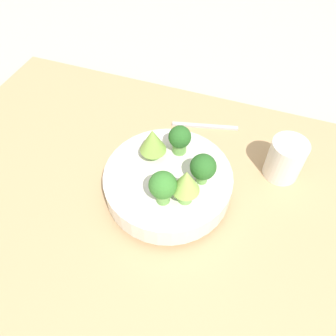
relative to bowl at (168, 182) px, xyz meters
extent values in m
plane|color=#ADA89E|center=(-0.02, 0.03, -0.07)|extent=(6.00, 6.00, 0.00)
cube|color=tan|center=(-0.02, 0.03, -0.05)|extent=(1.18, 0.74, 0.03)
cylinder|color=silver|center=(0.00, 0.00, -0.03)|extent=(0.12, 0.12, 0.01)
cylinder|color=silver|center=(0.00, 0.00, 0.00)|extent=(0.26, 0.26, 0.05)
cylinder|color=#6BA34C|center=(-0.07, -0.01, 0.04)|extent=(0.02, 0.02, 0.03)
sphere|color=#286023|center=(-0.07, -0.01, 0.07)|extent=(0.05, 0.05, 0.05)
cylinder|color=#6BA34C|center=(-0.01, 0.06, 0.04)|extent=(0.03, 0.03, 0.03)
sphere|color=#387A2D|center=(-0.01, 0.06, 0.07)|extent=(0.05, 0.05, 0.05)
cylinder|color=#7AB256|center=(0.04, -0.03, 0.04)|extent=(0.02, 0.02, 0.02)
cone|color=#84AD47|center=(0.04, -0.03, 0.08)|extent=(0.05, 0.05, 0.05)
cylinder|color=#7AB256|center=(-0.05, 0.04, 0.04)|extent=(0.03, 0.03, 0.03)
cone|color=#93B751|center=(-0.05, 0.04, 0.08)|extent=(0.05, 0.05, 0.05)
cylinder|color=#6BA34C|center=(0.00, -0.07, 0.04)|extent=(0.03, 0.03, 0.03)
sphere|color=#286023|center=(0.00, -0.07, 0.07)|extent=(0.05, 0.05, 0.05)
cylinder|color=silver|center=(-0.22, -0.13, 0.01)|extent=(0.08, 0.08, 0.09)
cube|color=#B2B2B7|center=(-0.02, -0.22, -0.03)|extent=(0.16, 0.05, 0.01)
camera|label=1|loc=(-0.13, 0.37, 0.54)|focal=35.00mm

